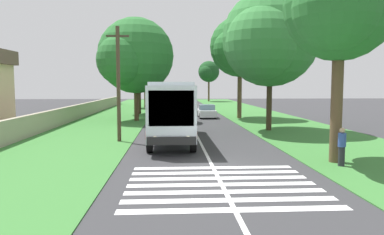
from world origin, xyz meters
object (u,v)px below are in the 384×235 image
pedestrian (342,146)px  roadside_tree_left_0 (144,71)px  trailing_car_0 (207,112)px  roadside_tree_right_3 (238,49)px  roadside_tree_left_1 (148,63)px  roadside_tree_left_2 (138,52)px  trailing_car_1 (169,109)px  roadside_tree_right_1 (267,41)px  coach_bus (171,108)px  roadside_tree_right_2 (336,9)px  roadside_tree_right_0 (208,72)px  roadside_tree_left_3 (134,58)px  utility_pole (118,82)px

pedestrian → roadside_tree_left_0: bearing=15.2°
trailing_car_0 → roadside_tree_right_3: bearing=-108.8°
roadside_tree_left_1 → roadside_tree_left_2: bearing=-179.6°
trailing_car_1 → roadside_tree_left_1: 22.57m
roadside_tree_left_2 → roadside_tree_right_1: roadside_tree_left_2 is taller
coach_bus → pedestrian: coach_bus is taller
roadside_tree_right_2 → coach_bus: bearing=46.5°
coach_bus → roadside_tree_right_0: 56.73m
coach_bus → roadside_tree_left_1: 43.70m
roadside_tree_left_0 → roadside_tree_right_2: bearing=-164.6°
coach_bus → roadside_tree_right_1: roadside_tree_right_1 is taller
trailing_car_0 → trailing_car_1: size_ratio=1.00×
roadside_tree_left_3 → roadside_tree_right_3: size_ratio=0.94×
roadside_tree_right_0 → roadside_tree_right_3: roadside_tree_right_3 is taller
roadside_tree_left_2 → roadside_tree_left_0: bearing=0.5°
roadside_tree_left_2 → roadside_tree_right_3: size_ratio=1.03×
trailing_car_1 → roadside_tree_right_2: bearing=-165.3°
utility_pole → roadside_tree_right_3: bearing=-33.4°
pedestrian → roadside_tree_left_2: bearing=20.7°
roadside_tree_left_1 → pedestrian: size_ratio=5.96×
pedestrian → coach_bus: bearing=43.5°
trailing_car_1 → roadside_tree_left_1: (21.18, 3.88, 6.76)m
roadside_tree_left_2 → roadside_tree_right_0: (33.62, -12.03, -1.27)m
coach_bus → roadside_tree_left_0: roadside_tree_left_0 is taller
roadside_tree_left_1 → trailing_car_0: bearing=-163.1°
roadside_tree_left_0 → roadside_tree_left_3: bearing=-178.6°
coach_bus → trailing_car_1: (22.00, 0.27, -1.48)m
roadside_tree_left_2 → roadside_tree_right_0: roadside_tree_left_2 is taller
trailing_car_1 → roadside_tree_left_1: roadside_tree_left_1 is taller
roadside_tree_left_3 → pedestrian: bearing=-152.8°
trailing_car_1 → roadside_tree_left_2: (0.39, 3.74, 6.91)m
trailing_car_1 → roadside_tree_right_0: (34.01, -8.29, 5.64)m
roadside_tree_right_0 → roadside_tree_right_2: 63.00m
trailing_car_0 → roadside_tree_right_1: 13.88m
roadside_tree_right_3 → coach_bus: bearing=155.5°
roadside_tree_left_1 → utility_pole: 43.48m
roadside_tree_right_2 → pedestrian: 6.09m
coach_bus → roadside_tree_left_2: size_ratio=1.00×
roadside_tree_right_0 → pedestrian: size_ratio=5.15×
roadside_tree_left_3 → roadside_tree_right_3: roadside_tree_right_3 is taller
roadside_tree_right_0 → trailing_car_0: bearing=174.0°
coach_bus → trailing_car_1: bearing=0.7°
trailing_car_0 → roadside_tree_left_2: roadside_tree_left_2 is taller
roadside_tree_right_2 → utility_pole: roadside_tree_right_2 is taller
trailing_car_1 → utility_pole: size_ratio=0.60×
roadside_tree_left_1 → roadside_tree_left_3: (-29.50, -0.53, -1.20)m
pedestrian → roadside_tree_right_3: bearing=0.8°
roadside_tree_left_2 → utility_pole: (-22.53, -0.74, -3.83)m
roadside_tree_right_2 → roadside_tree_right_1: bearing=-0.2°
trailing_car_0 → trailing_car_1: 6.72m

